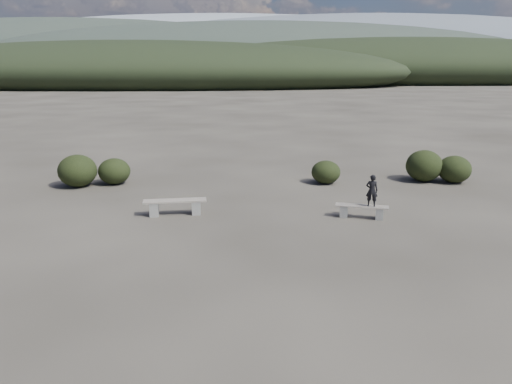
{
  "coord_description": "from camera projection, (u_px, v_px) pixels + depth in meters",
  "views": [
    {
      "loc": [
        -0.61,
        -10.09,
        4.66
      ],
      "look_at": [
        -0.59,
        3.5,
        1.1
      ],
      "focal_mm": 35.0,
      "sensor_mm": 36.0,
      "label": 1
    }
  ],
  "objects": [
    {
      "name": "shrub_a",
      "position": [
        114.0,
        171.0,
        19.49
      ],
      "size": [
        1.24,
        1.24,
        1.01
      ],
      "primitive_type": "ellipsoid",
      "color": "black",
      "rests_on": "ground"
    },
    {
      "name": "ground",
      "position": [
        283.0,
        281.0,
        10.94
      ],
      "size": [
        1200.0,
        1200.0,
        0.0
      ],
      "primitive_type": "plane",
      "color": "#312C26",
      "rests_on": "ground"
    },
    {
      "name": "seated_person",
      "position": [
        372.0,
        190.0,
        15.04
      ],
      "size": [
        0.4,
        0.3,
        0.98
      ],
      "primitive_type": "imported",
      "rotation": [
        0.0,
        0.0,
        2.94
      ],
      "color": "black",
      "rests_on": "bench_right"
    },
    {
      "name": "bench_right",
      "position": [
        362.0,
        210.0,
        15.27
      ],
      "size": [
        1.64,
        0.71,
        0.4
      ],
      "rotation": [
        0.0,
        0.0,
        -0.24
      ],
      "color": "gray",
      "rests_on": "ground"
    },
    {
      "name": "shrub_f",
      "position": [
        77.0,
        171.0,
        19.06
      ],
      "size": [
        1.46,
        1.46,
        1.24
      ],
      "primitive_type": "ellipsoid",
      "color": "black",
      "rests_on": "ground"
    },
    {
      "name": "bench_left",
      "position": [
        175.0,
        206.0,
        15.58
      ],
      "size": [
        1.99,
        0.68,
        0.49
      ],
      "rotation": [
        0.0,
        0.0,
        0.14
      ],
      "color": "gray",
      "rests_on": "ground"
    },
    {
      "name": "shrub_d",
      "position": [
        424.0,
        166.0,
        19.93
      ],
      "size": [
        1.44,
        1.44,
        1.26
      ],
      "primitive_type": "ellipsoid",
      "color": "black",
      "rests_on": "ground"
    },
    {
      "name": "shrub_e",
      "position": [
        454.0,
        169.0,
        19.71
      ],
      "size": [
        1.29,
        1.29,
        1.07
      ],
      "primitive_type": "ellipsoid",
      "color": "black",
      "rests_on": "ground"
    },
    {
      "name": "mountain_ridges",
      "position": [
        245.0,
        52.0,
        336.17
      ],
      "size": [
        500.0,
        400.0,
        56.0
      ],
      "color": "black",
      "rests_on": "ground"
    },
    {
      "name": "shrub_c",
      "position": [
        326.0,
        172.0,
        19.59
      ],
      "size": [
        1.14,
        1.14,
        0.91
      ],
      "primitive_type": "ellipsoid",
      "color": "black",
      "rests_on": "ground"
    }
  ]
}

